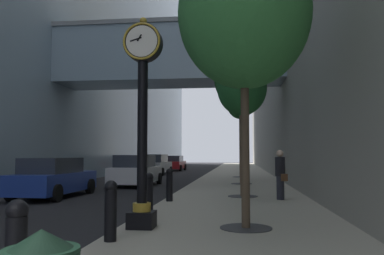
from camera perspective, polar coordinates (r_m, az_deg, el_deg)
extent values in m
plane|color=black|center=(28.67, 1.45, -7.25)|extent=(110.00, 110.00, 0.00)
cube|color=#ADA593|center=(31.54, 6.60, -6.78)|extent=(5.10, 80.00, 0.14)
cube|color=#849EB2|center=(23.27, -3.13, 9.94)|extent=(13.33, 3.20, 3.08)
cube|color=gray|center=(23.72, -3.12, 13.84)|extent=(13.33, 3.40, 0.24)
cube|color=black|center=(8.77, -7.19, -12.90)|extent=(0.55, 0.55, 0.35)
cylinder|color=gold|center=(8.74, -7.17, -11.18)|extent=(0.39, 0.38, 0.18)
cylinder|color=black|center=(8.68, -7.08, -0.57)|extent=(0.22, 0.22, 3.04)
cylinder|color=black|center=(9.00, -6.98, 11.87)|extent=(0.84, 0.28, 0.84)
torus|color=gold|center=(8.85, -7.22, 12.13)|extent=(0.82, 0.05, 0.82)
cylinder|color=white|center=(8.86, -7.21, 12.12)|extent=(0.69, 0.01, 0.69)
cylinder|color=white|center=(9.14, -6.75, 11.62)|extent=(0.69, 0.01, 0.69)
sphere|color=gold|center=(9.14, -6.95, 14.84)|extent=(0.16, 0.16, 0.16)
cube|color=black|center=(8.88, -7.51, 12.56)|extent=(0.12, 0.01, 0.16)
cube|color=black|center=(8.89, -8.02, 12.32)|extent=(0.26, 0.01, 0.10)
sphere|color=black|center=(4.64, -23.66, -10.78)|extent=(0.23, 0.23, 0.23)
cylinder|color=black|center=(7.53, -11.53, -12.20)|extent=(0.22, 0.22, 0.91)
sphere|color=black|center=(7.47, -11.47, -8.27)|extent=(0.23, 0.23, 0.23)
cylinder|color=black|center=(10.50, -6.17, -9.86)|extent=(0.22, 0.22, 0.91)
sphere|color=black|center=(10.45, -6.15, -7.04)|extent=(0.23, 0.23, 0.23)
cylinder|color=black|center=(13.52, -3.23, -8.52)|extent=(0.22, 0.22, 0.91)
sphere|color=black|center=(13.49, -3.22, -6.33)|extent=(0.23, 0.23, 0.23)
cylinder|color=#333335|center=(8.78, 7.69, -13.99)|extent=(1.10, 1.10, 0.02)
cylinder|color=#4C3D2D|center=(8.64, 7.59, -2.36)|extent=(0.18, 0.18, 3.56)
ellipsoid|color=#387F3D|center=(9.17, 7.42, 15.85)|extent=(2.90, 2.90, 3.34)
cylinder|color=#333335|center=(15.14, 7.25, -9.69)|extent=(1.10, 1.10, 0.02)
cylinder|color=brown|center=(15.06, 7.20, -3.31)|extent=(0.18, 0.18, 3.39)
ellipsoid|color=#23602D|center=(15.27, 7.12, 5.71)|extent=(1.87, 1.87, 2.16)
cylinder|color=#333335|center=(21.54, 7.07, -7.94)|extent=(1.10, 1.10, 0.02)
cylinder|color=brown|center=(21.49, 7.02, -1.89)|extent=(0.18, 0.18, 4.57)
ellipsoid|color=#2D7033|center=(21.87, 6.95, 6.93)|extent=(2.85, 2.85, 3.28)
cylinder|color=#333335|center=(27.95, 6.98, -7.00)|extent=(1.10, 1.10, 0.02)
cylinder|color=brown|center=(27.91, 6.94, -2.51)|extent=(0.18, 0.18, 4.40)
ellipsoid|color=#23602D|center=(28.13, 6.89, 3.42)|extent=(1.89, 1.89, 2.17)
cone|color=#183523|center=(3.02, -20.68, -14.87)|extent=(0.53, 0.53, 0.16)
cylinder|color=#23232D|center=(14.30, 12.47, -8.39)|extent=(0.36, 0.36, 0.81)
cylinder|color=black|center=(14.26, 12.43, -5.45)|extent=(0.47, 0.47, 0.66)
sphere|color=beige|center=(14.25, 12.40, -3.63)|extent=(0.25, 0.25, 0.25)
cube|color=brown|center=(14.11, 13.04, -6.96)|extent=(0.23, 0.21, 0.24)
cube|color=silver|center=(21.93, -7.97, -6.62)|extent=(1.97, 4.46, 0.81)
cube|color=#282D38|center=(21.70, -8.11, -4.77)|extent=(1.71, 2.51, 0.66)
cylinder|color=black|center=(23.66, -9.23, -7.14)|extent=(0.23, 0.64, 0.64)
cylinder|color=black|center=(23.18, -4.69, -7.25)|extent=(0.23, 0.64, 0.64)
cylinder|color=black|center=(20.80, -11.64, -7.57)|extent=(0.23, 0.64, 0.64)
cylinder|color=black|center=(20.26, -6.52, -7.73)|extent=(0.23, 0.64, 0.64)
cube|color=#B7BABF|center=(33.77, -5.23, -5.64)|extent=(2.05, 4.76, 0.82)
cube|color=#282D38|center=(33.52, -5.32, -4.41)|extent=(1.75, 2.69, 0.67)
cylinder|color=black|center=(35.56, -6.09, -6.05)|extent=(0.24, 0.65, 0.64)
cylinder|color=black|center=(35.13, -3.10, -6.09)|extent=(0.24, 0.65, 0.64)
cylinder|color=black|center=(32.48, -7.54, -6.25)|extent=(0.24, 0.65, 0.64)
cylinder|color=black|center=(32.01, -4.28, -6.31)|extent=(0.24, 0.65, 0.64)
cube|color=navy|center=(16.96, -19.02, -7.37)|extent=(1.78, 4.66, 0.75)
cube|color=#282D38|center=(16.73, -19.33, -5.15)|extent=(1.55, 2.62, 0.61)
cylinder|color=black|center=(18.78, -19.29, -7.85)|extent=(0.23, 0.64, 0.64)
cylinder|color=black|center=(18.08, -14.32, -8.11)|extent=(0.23, 0.64, 0.64)
cylinder|color=black|center=(16.02, -24.39, -8.45)|extent=(0.23, 0.64, 0.64)
cylinder|color=black|center=(15.19, -18.74, -8.86)|extent=(0.23, 0.64, 0.64)
cube|color=#AD191E|center=(42.04, -2.59, -5.35)|extent=(2.00, 4.18, 0.75)
cube|color=#282D38|center=(41.83, -2.64, -4.45)|extent=(1.72, 2.36, 0.61)
cylinder|color=black|center=(43.61, -3.45, -5.65)|extent=(0.24, 0.65, 0.64)
cylinder|color=black|center=(43.26, -1.00, -5.67)|extent=(0.24, 0.65, 0.64)
cylinder|color=black|center=(40.87, -4.26, -5.77)|extent=(0.24, 0.65, 0.64)
cylinder|color=black|center=(40.50, -1.66, -5.80)|extent=(0.24, 0.65, 0.64)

